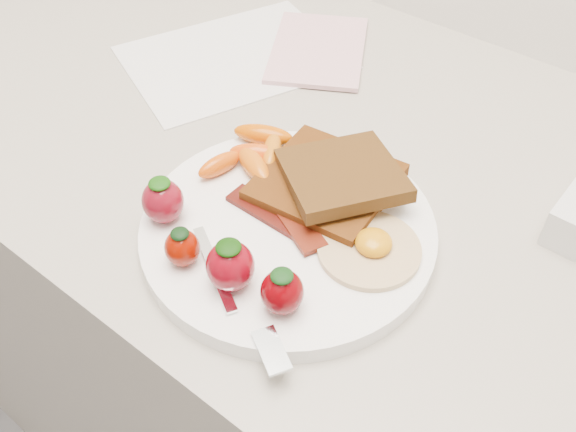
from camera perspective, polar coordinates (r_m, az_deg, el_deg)
The scene contains 11 objects.
counter at distance 1.02m, azimuth 4.97°, elevation -14.86°, with size 2.00×0.60×0.90m, color gray.
plate at distance 0.59m, azimuth 0.00°, elevation -1.29°, with size 0.27×0.27×0.02m, color white.
toast_lower at distance 0.61m, azimuth 3.39°, elevation 2.95°, with size 0.12×0.12×0.01m, color black.
toast_upper at distance 0.60m, azimuth 4.83°, elevation 3.67°, with size 0.10×0.10×0.01m, color black.
fried_egg at distance 0.56m, azimuth 7.32°, elevation -2.79°, with size 0.11×0.11×0.02m.
bacon_strips at distance 0.59m, azimuth -0.27°, elevation 0.42°, with size 0.11×0.06×0.01m.
baby_carrots at distance 0.64m, azimuth -2.97°, elevation 5.67°, with size 0.09×0.11×0.02m.
strawberries at distance 0.54m, azimuth -6.65°, elevation -2.87°, with size 0.18×0.06×0.05m.
fork at distance 0.52m, azimuth -4.40°, elevation -7.74°, with size 0.16×0.08×0.00m.
paper_sheet at distance 0.83m, azimuth -4.81°, elevation 13.85°, with size 0.19×0.26×0.00m, color silver.
notepad at distance 0.84m, azimuth 2.69°, elevation 14.58°, with size 0.11×0.17×0.01m, color #D5A0AB.
Camera 1 is at (0.24, 1.25, 1.34)m, focal length 40.00 mm.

